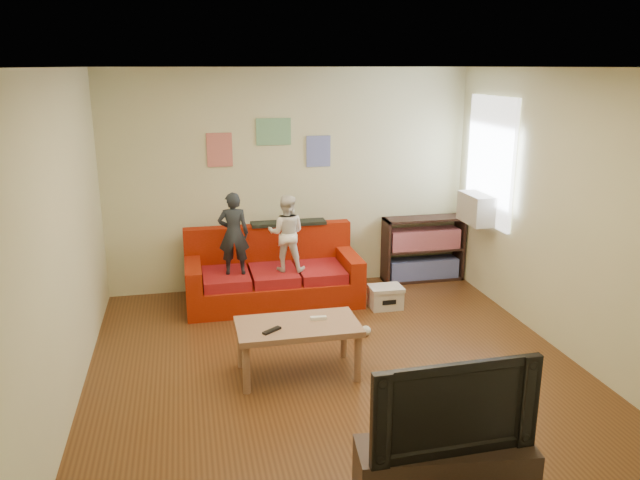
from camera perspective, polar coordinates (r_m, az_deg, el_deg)
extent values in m
cube|color=brown|center=(5.83, 1.73, -12.15)|extent=(4.50, 5.00, 0.01)
cube|color=white|center=(5.15, 1.98, 15.57)|extent=(4.50, 5.00, 0.01)
cube|color=beige|center=(7.73, -2.72, 5.48)|extent=(4.50, 0.01, 2.70)
cube|color=beige|center=(3.11, 13.41, -10.78)|extent=(4.50, 0.01, 2.70)
cube|color=beige|center=(5.27, -22.67, -0.57)|extent=(0.01, 5.00, 2.70)
cube|color=beige|center=(6.26, 22.28, 1.91)|extent=(0.01, 5.00, 2.70)
cube|color=#981E07|center=(7.42, -4.28, -4.59)|extent=(2.02, 0.91, 0.30)
cube|color=#981E07|center=(7.63, -4.74, -0.64)|extent=(2.02, 0.18, 0.56)
cube|color=#981E07|center=(7.26, -11.53, -2.99)|extent=(0.18, 0.91, 0.25)
cube|color=#981E07|center=(7.50, 2.64, -2.09)|extent=(0.18, 0.91, 0.25)
cube|color=maroon|center=(7.23, -8.58, -3.49)|extent=(0.52, 0.69, 0.12)
cube|color=maroon|center=(7.28, -4.24, -3.21)|extent=(0.52, 0.69, 0.12)
cube|color=maroon|center=(7.37, 0.02, -2.92)|extent=(0.52, 0.69, 0.12)
cube|color=black|center=(7.59, -2.90, 1.57)|extent=(0.91, 0.22, 0.04)
imported|color=#1F242B|center=(7.05, -7.91, 0.58)|extent=(0.37, 0.26, 0.95)
imported|color=white|center=(7.13, -3.09, 0.63)|extent=(0.51, 0.44, 0.89)
cube|color=#9D7257|center=(5.62, -2.05, -7.91)|extent=(1.09, 0.60, 0.05)
cylinder|color=#9D7257|center=(5.45, -6.75, -11.70)|extent=(0.07, 0.07, 0.44)
cylinder|color=#9D7257|center=(5.61, 3.48, -10.76)|extent=(0.07, 0.07, 0.44)
cylinder|color=#9D7257|center=(5.89, -7.25, -9.53)|extent=(0.07, 0.07, 0.44)
cylinder|color=#9D7257|center=(6.04, 2.20, -8.74)|extent=(0.07, 0.07, 0.44)
cube|color=black|center=(5.46, -4.43, -8.25)|extent=(0.18, 0.15, 0.02)
cube|color=white|center=(5.69, -0.14, -7.15)|extent=(0.15, 0.05, 0.03)
cube|color=black|center=(8.03, 6.03, -1.03)|extent=(0.03, 0.31, 0.84)
cube|color=black|center=(8.40, 12.61, -0.58)|extent=(0.03, 0.31, 0.84)
cube|color=black|center=(8.33, 9.27, -3.46)|extent=(1.05, 0.31, 0.03)
cube|color=black|center=(8.10, 9.52, 1.93)|extent=(1.05, 0.31, 0.03)
cube|color=black|center=(8.20, 9.39, -0.80)|extent=(0.98, 0.31, 0.03)
cube|color=#3F4B8C|center=(8.28, 9.31, -2.54)|extent=(0.92, 0.26, 0.25)
cube|color=#8C3F4C|center=(8.17, 9.44, 0.13)|extent=(0.92, 0.26, 0.25)
cube|color=white|center=(7.58, 15.30, 6.97)|extent=(0.04, 1.08, 1.48)
cube|color=#B7B2A3|center=(7.63, 14.20, 2.81)|extent=(0.28, 0.55, 0.35)
cube|color=#D87266|center=(7.55, -9.17, 8.13)|extent=(0.30, 0.01, 0.40)
cube|color=#72B27F|center=(7.59, -4.27, 9.85)|extent=(0.42, 0.01, 0.32)
cube|color=#727FCC|center=(7.72, -0.15, 8.12)|extent=(0.30, 0.01, 0.38)
cube|color=beige|center=(7.29, 6.01, -5.38)|extent=(0.36, 0.27, 0.22)
cube|color=beige|center=(7.24, 6.04, -4.41)|extent=(0.38, 0.29, 0.05)
cube|color=black|center=(7.16, 6.36, -5.70)|extent=(0.16, 0.00, 0.05)
cube|color=#3D2D26|center=(4.30, 11.28, -20.28)|extent=(1.16, 0.50, 0.42)
imported|color=black|center=(4.02, 11.68, -14.26)|extent=(1.08, 0.17, 0.62)
sphere|color=silver|center=(6.57, 4.22, -8.27)|extent=(0.12, 0.12, 0.11)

